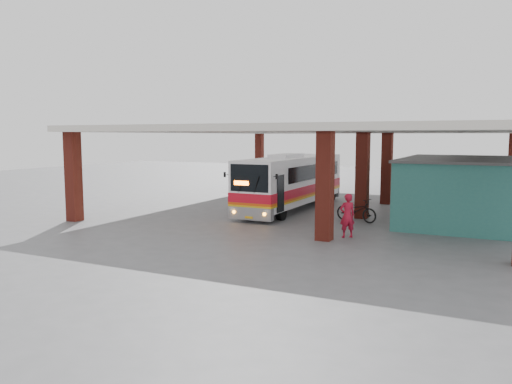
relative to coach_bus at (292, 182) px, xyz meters
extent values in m
plane|color=#515154|center=(1.35, -4.36, -1.58)|extent=(90.00, 90.00, 0.00)
cube|color=maroon|center=(4.35, -7.36, 0.60)|extent=(0.60, 0.60, 4.35)
cube|color=maroon|center=(4.35, -1.36, 0.60)|extent=(0.60, 0.60, 4.35)
cube|color=maroon|center=(4.35, 4.64, 0.60)|extent=(0.60, 0.60, 4.35)
cube|color=maroon|center=(-8.15, -8.36, 0.60)|extent=(0.60, 0.60, 4.35)
cube|color=maroon|center=(-8.15, 12.64, 0.60)|extent=(0.60, 0.60, 4.35)
cube|color=maroon|center=(11.35, 12.64, 0.60)|extent=(0.60, 0.60, 4.35)
cube|color=silver|center=(1.85, 2.14, 2.92)|extent=(21.00, 23.00, 0.30)
cube|color=#2A6965|center=(8.85, -0.36, -0.08)|extent=(5.00, 8.00, 3.00)
cube|color=#4C4C4C|center=(8.85, -0.36, 1.47)|extent=(5.20, 8.20, 0.12)
cube|color=#13352E|center=(6.33, -1.86, -0.53)|extent=(0.08, 0.95, 2.10)
cube|color=black|center=(6.33, 1.14, 0.22)|extent=(0.08, 1.20, 1.00)
cube|color=black|center=(6.30, 1.14, 0.22)|extent=(0.04, 1.30, 1.10)
cube|color=white|center=(0.00, 0.03, 0.13)|extent=(2.31, 10.83, 2.52)
cube|color=white|center=(0.00, -0.87, 1.49)|extent=(1.10, 2.71, 0.23)
cube|color=gray|center=(-0.03, -5.22, -1.08)|extent=(2.28, 0.37, 0.63)
cube|color=red|center=(0.00, 0.03, -0.36)|extent=(2.35, 10.83, 0.45)
cube|color=#DA4B0C|center=(0.00, 0.03, -0.65)|extent=(2.35, 10.83, 0.12)
cube|color=gold|center=(0.00, 0.03, -0.75)|extent=(2.35, 10.83, 0.09)
cube|color=black|center=(-0.03, -5.34, 0.60)|extent=(2.00, 0.11, 1.31)
cube|color=black|center=(-1.13, 0.76, 0.58)|extent=(0.09, 8.11, 0.81)
cube|color=black|center=(1.14, 0.75, 0.58)|extent=(0.09, 8.11, 0.81)
cube|color=#FF5905|center=(-0.43, -5.40, 0.36)|extent=(0.77, 0.05, 0.20)
sphere|color=orange|center=(-0.84, -5.40, -1.06)|extent=(0.16, 0.16, 0.16)
sphere|color=orange|center=(0.78, -5.41, -1.06)|extent=(0.16, 0.16, 0.16)
cube|color=gold|center=(-0.03, -5.42, -1.26)|extent=(0.41, 0.03, 0.11)
cylinder|color=black|center=(-0.97, -3.75, -1.13)|extent=(0.29, 0.90, 0.90)
cylinder|color=black|center=(0.93, -3.76, -1.13)|extent=(0.29, 0.90, 0.90)
cylinder|color=black|center=(-0.93, 3.19, -1.13)|extent=(0.29, 0.90, 0.90)
cylinder|color=black|center=(0.96, 3.18, -1.13)|extent=(0.29, 0.90, 0.90)
cylinder|color=black|center=(-0.92, 4.36, -1.13)|extent=(0.29, 0.90, 0.90)
cylinder|color=black|center=(0.97, 4.35, -1.13)|extent=(0.29, 0.90, 0.90)
imported|color=black|center=(4.39, -2.53, -1.01)|extent=(2.29, 1.31, 1.14)
imported|color=red|center=(5.04, -6.46, -0.66)|extent=(0.79, 0.76, 1.83)
cube|color=red|center=(6.35, 1.62, -1.37)|extent=(0.47, 0.47, 0.05)
cube|color=red|center=(6.51, 1.66, -1.13)|extent=(0.14, 0.38, 0.54)
cylinder|color=black|center=(6.25, 1.43, -1.49)|extent=(0.03, 0.03, 0.18)
cylinder|color=black|center=(6.54, 1.51, -1.49)|extent=(0.03, 0.03, 0.18)
cylinder|color=black|center=(6.16, 1.72, -1.49)|extent=(0.03, 0.03, 0.18)
cylinder|color=black|center=(6.46, 1.81, -1.49)|extent=(0.03, 0.03, 0.18)
camera|label=1|loc=(10.54, -26.25, 2.59)|focal=35.00mm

